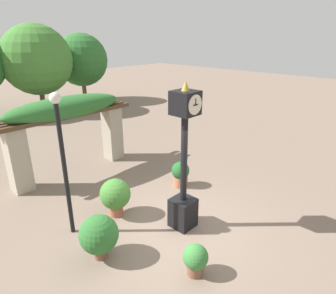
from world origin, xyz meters
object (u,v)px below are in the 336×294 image
at_px(potted_plant_near_right, 115,195).
at_px(lamp_post, 62,151).
at_px(potted_plant_far_right, 99,235).
at_px(potted_plant_far_left, 195,259).
at_px(pedestal_clock, 184,169).
at_px(potted_plant_near_left, 180,173).

height_order(potted_plant_near_right, lamp_post, lamp_post).
distance_m(potted_plant_near_right, potted_plant_far_right, 1.59).
distance_m(potted_plant_far_left, potted_plant_far_right, 2.04).
xyz_separation_m(pedestal_clock, potted_plant_near_right, (-0.83, 1.58, -0.96)).
relative_size(pedestal_clock, lamp_post, 1.06).
xyz_separation_m(pedestal_clock, potted_plant_near_left, (1.53, 1.40, -1.12)).
xyz_separation_m(potted_plant_near_right, lamp_post, (-1.16, 0.20, 1.50)).
distance_m(potted_plant_near_right, lamp_post, 1.91).
relative_size(pedestal_clock, potted_plant_far_right, 3.59).
distance_m(pedestal_clock, potted_plant_near_right, 2.03).
bearing_deg(potted_plant_near_left, potted_plant_near_right, 175.70).
bearing_deg(potted_plant_near_left, pedestal_clock, -137.50).
bearing_deg(potted_plant_far_left, potted_plant_near_right, 85.51).
distance_m(potted_plant_far_left, lamp_post, 3.59).
bearing_deg(lamp_post, potted_plant_near_left, -6.11).
distance_m(potted_plant_near_left, potted_plant_near_right, 2.38).
height_order(potted_plant_near_left, potted_plant_far_left, potted_plant_near_left).
bearing_deg(potted_plant_far_right, pedestal_clock, -15.08).
bearing_deg(potted_plant_far_right, potted_plant_far_left, -60.61).
bearing_deg(potted_plant_near_right, potted_plant_near_left, -4.30).
distance_m(potted_plant_near_left, potted_plant_far_right, 3.68).
xyz_separation_m(pedestal_clock, potted_plant_far_right, (-2.05, 0.55, -0.98)).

